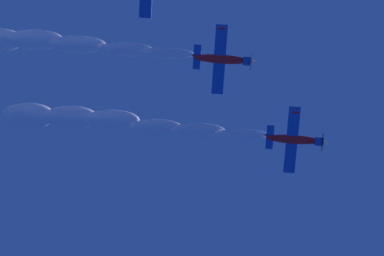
% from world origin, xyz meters
% --- Properties ---
extents(airplane_lead, '(7.47, 8.25, 2.89)m').
position_xyz_m(airplane_lead, '(6.04, 4.41, 87.01)').
color(airplane_lead, red).
extents(airplane_left_wingman, '(7.48, 8.29, 2.83)m').
position_xyz_m(airplane_left_wingman, '(-0.77, -6.83, 88.61)').
color(airplane_left_wingman, red).
extents(smoke_trail_lead, '(32.89, 10.40, 5.52)m').
position_xyz_m(smoke_trail_lead, '(-17.46, -1.52, 89.59)').
color(smoke_trail_lead, white).
extents(smoke_trail_left_wingman, '(32.36, 10.58, 5.59)m').
position_xyz_m(smoke_trail_left_wingman, '(-24.12, -12.98, 91.00)').
color(smoke_trail_left_wingman, white).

